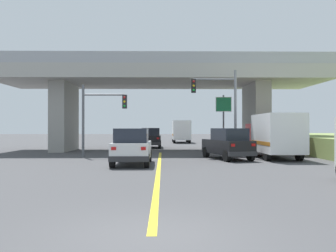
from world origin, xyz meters
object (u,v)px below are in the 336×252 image
at_px(suv_crossing, 228,144).
at_px(traffic_signal_nearside, 221,101).
at_px(traffic_signal_farside, 99,111).
at_px(semi_truck_distant, 181,131).
at_px(box_truck, 274,135).
at_px(highway_sign, 224,111).
at_px(suv_lead, 132,147).
at_px(sedan_oncoming, 151,138).

bearing_deg(suv_crossing, traffic_signal_nearside, 78.23).
height_order(traffic_signal_nearside, traffic_signal_farside, traffic_signal_nearside).
distance_m(traffic_signal_farside, semi_truck_distant, 24.99).
height_order(box_truck, highway_sign, highway_sign).
bearing_deg(semi_truck_distant, suv_lead, -98.22).
relative_size(suv_lead, suv_crossing, 0.92).
relative_size(highway_sign, semi_truck_distant, 0.70).
distance_m(sedan_oncoming, traffic_signal_farside, 12.35).
xyz_separation_m(sedan_oncoming, traffic_signal_nearside, (5.33, -11.47, 2.89)).
bearing_deg(semi_truck_distant, traffic_signal_farside, -106.14).
bearing_deg(suv_crossing, traffic_signal_farside, 153.78).
height_order(suv_lead, box_truck, box_truck).
xyz_separation_m(box_truck, sedan_oncoming, (-8.68, 12.71, -0.55)).
bearing_deg(box_truck, semi_truck_distant, 101.29).
bearing_deg(traffic_signal_nearside, traffic_signal_farside, -178.32).
bearing_deg(semi_truck_distant, sedan_oncoming, -106.84).
xyz_separation_m(box_truck, traffic_signal_nearside, (-3.35, 1.24, 2.35)).
xyz_separation_m(suv_crossing, traffic_signal_farside, (-8.67, 1.70, 2.18)).
relative_size(box_truck, traffic_signal_nearside, 1.08).
bearing_deg(suv_crossing, semi_truck_distant, 78.77).
bearing_deg(suv_lead, suv_crossing, 29.43).
distance_m(suv_lead, traffic_signal_farside, 6.15).
distance_m(sedan_oncoming, highway_sign, 9.29).
bearing_deg(highway_sign, semi_truck_distant, 98.22).
relative_size(suv_lead, traffic_signal_farside, 0.88).
bearing_deg(traffic_signal_nearside, box_truck, -20.28).
bearing_deg(suv_lead, box_truck, 23.91).
distance_m(box_truck, sedan_oncoming, 15.40).
xyz_separation_m(suv_crossing, sedan_oncoming, (-5.44, 13.42, 0.01)).
bearing_deg(highway_sign, box_truck, -70.26).
distance_m(suv_crossing, sedan_oncoming, 14.49).
bearing_deg(suv_lead, traffic_signal_nearside, 42.34).
relative_size(sedan_oncoming, semi_truck_distant, 0.70).
xyz_separation_m(highway_sign, semi_truck_distant, (-2.67, 18.52, -1.91)).
distance_m(traffic_signal_nearside, traffic_signal_farside, 8.59).
distance_m(sedan_oncoming, traffic_signal_nearside, 12.97).
bearing_deg(box_truck, suv_lead, -156.09).
bearing_deg(traffic_signal_farside, box_truck, -4.73).
bearing_deg(traffic_signal_farside, semi_truck_distant, 73.86).
relative_size(suv_crossing, traffic_signal_nearside, 0.78).
bearing_deg(sedan_oncoming, suv_lead, -91.67).
bearing_deg(highway_sign, sedan_oncoming, 135.39).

